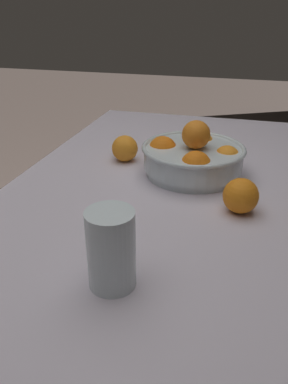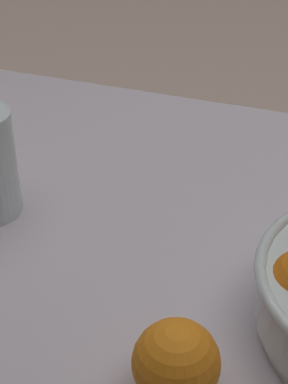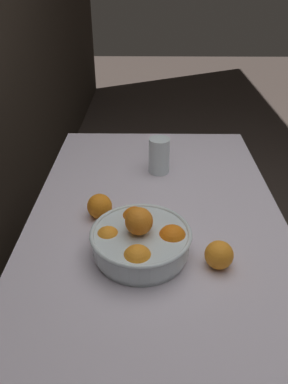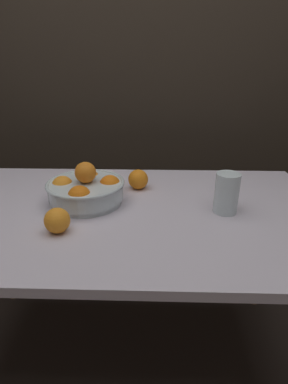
{
  "view_description": "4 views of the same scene",
  "coord_description": "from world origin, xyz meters",
  "views": [
    {
      "loc": [
        0.82,
        0.17,
        1.18
      ],
      "look_at": [
        0.12,
        -0.02,
        0.8
      ],
      "focal_mm": 35.0,
      "sensor_mm": 36.0,
      "label": 1
    },
    {
      "loc": [
        -0.05,
        0.56,
        1.24
      ],
      "look_at": [
        0.14,
        -0.01,
        0.83
      ],
      "focal_mm": 60.0,
      "sensor_mm": 36.0,
      "label": 2
    },
    {
      "loc": [
        -0.95,
        0.03,
        1.46
      ],
      "look_at": [
        0.08,
        0.04,
        0.82
      ],
      "focal_mm": 35.0,
      "sensor_mm": 36.0,
      "label": 3
    },
    {
      "loc": [
        0.1,
        -0.95,
        1.22
      ],
      "look_at": [
        0.08,
        -0.02,
        0.82
      ],
      "focal_mm": 28.0,
      "sensor_mm": 36.0,
      "label": 4
    }
  ],
  "objects": [
    {
      "name": "dining_table",
      "position": [
        0.0,
        0.0,
        0.67
      ],
      "size": [
        1.47,
        0.83,
        0.75
      ],
      "color": "silver",
      "rests_on": "ground_plane"
    },
    {
      "name": "orange_loose_near_bowl",
      "position": [
        0.05,
        0.18,
        0.79
      ],
      "size": [
        0.08,
        0.08,
        0.08
      ],
      "primitive_type": "sphere",
      "color": "orange",
      "rests_on": "dining_table"
    }
  ]
}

